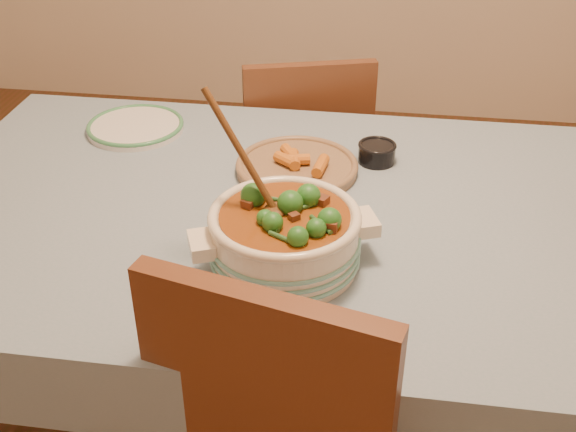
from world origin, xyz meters
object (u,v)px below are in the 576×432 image
object	(u,v)px
condiment_bowl	(377,152)
chair_far	(303,159)
stew_casserole	(284,233)
white_plate	(136,126)
fried_plate	(297,165)
dining_table	(273,240)

from	to	relation	value
condiment_bowl	chair_far	xyz separation A→B (m)	(-0.25, 0.48, -0.30)
stew_casserole	chair_far	distance (m)	1.01
condiment_bowl	white_plate	bearing A→B (deg)	172.72
white_plate	fried_plate	xyz separation A→B (m)	(0.47, -0.17, 0.01)
white_plate	condiment_bowl	xyz separation A→B (m)	(0.67, -0.08, 0.02)
condiment_bowl	fried_plate	bearing A→B (deg)	-156.52
stew_casserole	chair_far	size ratio (longest dim) A/B	0.44
condiment_bowl	fried_plate	xyz separation A→B (m)	(-0.19, -0.08, -0.01)
fried_plate	white_plate	bearing A→B (deg)	160.32
chair_far	condiment_bowl	bearing A→B (deg)	100.64
dining_table	stew_casserole	distance (m)	0.28
condiment_bowl	fried_plate	world-z (taller)	same
stew_casserole	condiment_bowl	size ratio (longest dim) A/B	3.47
dining_table	stew_casserole	world-z (taller)	stew_casserole
white_plate	fried_plate	distance (m)	0.50
fried_plate	stew_casserole	bearing A→B (deg)	-85.96
white_plate	fried_plate	bearing A→B (deg)	-19.68
fried_plate	condiment_bowl	bearing A→B (deg)	23.48
chair_far	white_plate	bearing A→B (deg)	26.59
dining_table	fried_plate	size ratio (longest dim) A/B	4.29
white_plate	chair_far	xyz separation A→B (m)	(0.42, 0.39, -0.28)
fried_plate	chair_far	distance (m)	0.63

